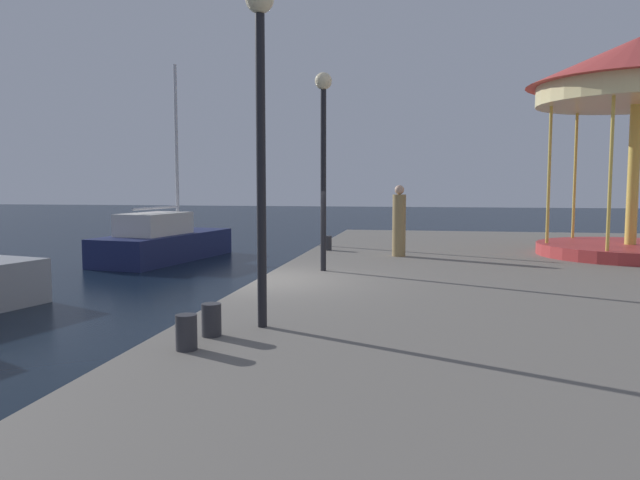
{
  "coord_description": "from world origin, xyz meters",
  "views": [
    {
      "loc": [
        3.29,
        -11.55,
        2.65
      ],
      "look_at": [
        0.35,
        4.92,
        1.12
      ],
      "focal_mm": 34.64,
      "sensor_mm": 36.0,
      "label": 1
    }
  ],
  "objects_px": {
    "lamp_post_near_edge": "(260,96)",
    "person_far_corner": "(399,223)",
    "sailboat_navy": "(163,242)",
    "carousel": "(637,93)",
    "bollard_center": "(186,332)",
    "bollard_north": "(211,320)",
    "bollard_south": "(327,243)",
    "lamp_post_mid_promenade": "(323,136)"
  },
  "relations": [
    {
      "from": "sailboat_navy",
      "to": "bollard_south",
      "type": "distance_m",
      "value": 6.96
    },
    {
      "from": "lamp_post_mid_promenade",
      "to": "sailboat_navy",
      "type": "bearing_deg",
      "value": 134.08
    },
    {
      "from": "bollard_north",
      "to": "person_far_corner",
      "type": "bearing_deg",
      "value": 78.24
    },
    {
      "from": "bollard_south",
      "to": "lamp_post_mid_promenade",
      "type": "bearing_deg",
      "value": -81.79
    },
    {
      "from": "lamp_post_mid_promenade",
      "to": "person_far_corner",
      "type": "relative_size",
      "value": 2.29
    },
    {
      "from": "bollard_south",
      "to": "bollard_center",
      "type": "bearing_deg",
      "value": -89.17
    },
    {
      "from": "lamp_post_near_edge",
      "to": "person_far_corner",
      "type": "height_order",
      "value": "lamp_post_near_edge"
    },
    {
      "from": "lamp_post_near_edge",
      "to": "person_far_corner",
      "type": "xyz_separation_m",
      "value": [
        1.35,
        8.2,
        -2.09
      ]
    },
    {
      "from": "lamp_post_mid_promenade",
      "to": "lamp_post_near_edge",
      "type": "bearing_deg",
      "value": -88.86
    },
    {
      "from": "carousel",
      "to": "lamp_post_near_edge",
      "type": "xyz_separation_m",
      "value": [
        -7.19,
        -9.28,
        -1.18
      ]
    },
    {
      "from": "sailboat_navy",
      "to": "lamp_post_near_edge",
      "type": "bearing_deg",
      "value": -60.56
    },
    {
      "from": "carousel",
      "to": "bollard_center",
      "type": "relative_size",
      "value": 13.74
    },
    {
      "from": "carousel",
      "to": "lamp_post_mid_promenade",
      "type": "bearing_deg",
      "value": -151.1
    },
    {
      "from": "lamp_post_mid_promenade",
      "to": "bollard_south",
      "type": "bearing_deg",
      "value": 98.21
    },
    {
      "from": "bollard_south",
      "to": "bollard_center",
      "type": "xyz_separation_m",
      "value": [
        0.15,
        -10.53,
        0.0
      ]
    },
    {
      "from": "carousel",
      "to": "bollard_south",
      "type": "bearing_deg",
      "value": 179.88
    },
    {
      "from": "sailboat_navy",
      "to": "person_far_corner",
      "type": "bearing_deg",
      "value": -26.41
    },
    {
      "from": "carousel",
      "to": "bollard_center",
      "type": "xyz_separation_m",
      "value": [
        -7.73,
        -10.51,
        -3.93
      ]
    },
    {
      "from": "sailboat_navy",
      "to": "bollard_south",
      "type": "bearing_deg",
      "value": -25.77
    },
    {
      "from": "bollard_north",
      "to": "bollard_center",
      "type": "bearing_deg",
      "value": -94.93
    },
    {
      "from": "lamp_post_mid_promenade",
      "to": "bollard_south",
      "type": "relative_size",
      "value": 10.39
    },
    {
      "from": "lamp_post_near_edge",
      "to": "bollard_center",
      "type": "xyz_separation_m",
      "value": [
        -0.54,
        -1.23,
        -2.75
      ]
    },
    {
      "from": "lamp_post_mid_promenade",
      "to": "bollard_center",
      "type": "bearing_deg",
      "value": -93.8
    },
    {
      "from": "bollard_south",
      "to": "bollard_north",
      "type": "height_order",
      "value": "same"
    },
    {
      "from": "lamp_post_mid_promenade",
      "to": "bollard_north",
      "type": "xyz_separation_m",
      "value": [
        -0.37,
        -5.83,
        -2.66
      ]
    },
    {
      "from": "person_far_corner",
      "to": "bollard_south",
      "type": "bearing_deg",
      "value": 151.67
    },
    {
      "from": "sailboat_navy",
      "to": "bollard_south",
      "type": "relative_size",
      "value": 17.07
    },
    {
      "from": "bollard_center",
      "to": "bollard_north",
      "type": "bearing_deg",
      "value": 85.07
    },
    {
      "from": "sailboat_navy",
      "to": "lamp_post_mid_promenade",
      "type": "height_order",
      "value": "sailboat_navy"
    },
    {
      "from": "bollard_south",
      "to": "bollard_north",
      "type": "xyz_separation_m",
      "value": [
        0.21,
        -9.88,
        0.0
      ]
    },
    {
      "from": "sailboat_navy",
      "to": "carousel",
      "type": "bearing_deg",
      "value": -12.13
    },
    {
      "from": "bollard_center",
      "to": "bollard_north",
      "type": "xyz_separation_m",
      "value": [
        0.06,
        0.65,
        0.0
      ]
    },
    {
      "from": "bollard_south",
      "to": "sailboat_navy",
      "type": "bearing_deg",
      "value": 154.23
    },
    {
      "from": "lamp_post_near_edge",
      "to": "bollard_center",
      "type": "distance_m",
      "value": 3.06
    },
    {
      "from": "lamp_post_near_edge",
      "to": "sailboat_navy",
      "type": "bearing_deg",
      "value": 119.44
    },
    {
      "from": "bollard_north",
      "to": "person_far_corner",
      "type": "distance_m",
      "value": 8.99
    },
    {
      "from": "bollard_center",
      "to": "person_far_corner",
      "type": "bearing_deg",
      "value": 78.7
    },
    {
      "from": "lamp_post_near_edge",
      "to": "bollard_south",
      "type": "height_order",
      "value": "lamp_post_near_edge"
    },
    {
      "from": "bollard_center",
      "to": "bollard_north",
      "type": "distance_m",
      "value": 0.65
    },
    {
      "from": "lamp_post_mid_promenade",
      "to": "bollard_center",
      "type": "height_order",
      "value": "lamp_post_mid_promenade"
    },
    {
      "from": "bollard_south",
      "to": "lamp_post_near_edge",
      "type": "bearing_deg",
      "value": -85.76
    },
    {
      "from": "bollard_center",
      "to": "lamp_post_mid_promenade",
      "type": "bearing_deg",
      "value": 86.2
    }
  ]
}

